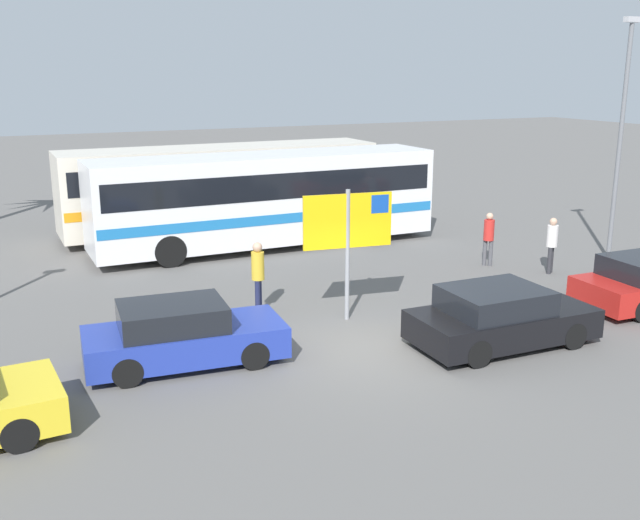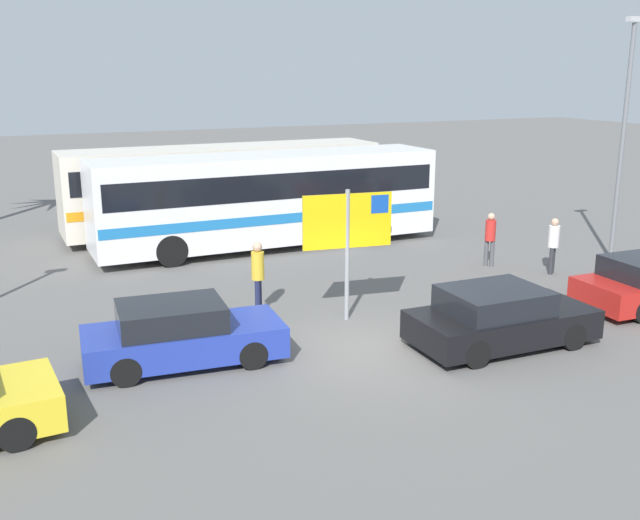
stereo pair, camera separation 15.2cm
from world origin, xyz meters
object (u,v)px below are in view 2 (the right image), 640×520
object	(u,v)px
bus_front_coach	(268,196)
car_black	(500,318)
ferry_sign	(349,226)
car_blue	(181,335)
pedestrian_crossing_lot	(490,235)
bus_rear_coach	(224,184)
pedestrian_near_sign	(554,241)
pedestrian_by_bus	(258,271)

from	to	relation	value
bus_front_coach	car_black	xyz separation A→B (m)	(1.31, -10.77, -1.15)
car_black	ferry_sign	bearing A→B (deg)	128.03
ferry_sign	car_blue	distance (m)	4.84
car_black	pedestrian_crossing_lot	xyz separation A→B (m)	(4.01, 5.58, 0.35)
pedestrian_crossing_lot	bus_rear_coach	bearing A→B (deg)	-95.65
car_blue	car_black	size ratio (longest dim) A/B	1.02
bus_rear_coach	car_blue	xyz separation A→B (m)	(-4.76, -11.95, -1.15)
bus_rear_coach	pedestrian_near_sign	distance (m)	12.09
car_black	pedestrian_crossing_lot	size ratio (longest dim) A/B	2.46
bus_front_coach	pedestrian_crossing_lot	bearing A→B (deg)	-44.24
ferry_sign	pedestrian_near_sign	world-z (taller)	ferry_sign
bus_front_coach	pedestrian_by_bus	world-z (taller)	bus_front_coach
bus_rear_coach	pedestrian_by_bus	xyz separation A→B (m)	(-2.20, -9.59, -0.69)
car_blue	pedestrian_crossing_lot	size ratio (longest dim) A/B	2.51
bus_front_coach	pedestrian_crossing_lot	xyz separation A→B (m)	(5.33, -5.19, -0.80)
bus_front_coach	pedestrian_near_sign	size ratio (longest dim) A/B	6.95
pedestrian_crossing_lot	bus_front_coach	bearing A→B (deg)	-85.15
bus_front_coach	pedestrian_by_bus	size ratio (longest dim) A/B	6.39
car_black	pedestrian_by_bus	size ratio (longest dim) A/B	2.24
car_blue	pedestrian_near_sign	distance (m)	11.98
bus_rear_coach	car_black	world-z (taller)	bus_rear_coach
ferry_sign	pedestrian_by_bus	distance (m)	2.59
bus_rear_coach	car_black	distance (m)	14.05
pedestrian_near_sign	bus_front_coach	bearing A→B (deg)	-169.63
bus_rear_coach	car_blue	world-z (taller)	bus_rear_coach
bus_front_coach	bus_rear_coach	xyz separation A→B (m)	(-0.54, 3.11, 0.00)
pedestrian_crossing_lot	pedestrian_by_bus	bearing A→B (deg)	-31.82
bus_front_coach	ferry_sign	world-z (taller)	ferry_sign
bus_front_coach	car_blue	bearing A→B (deg)	-120.99
pedestrian_by_bus	ferry_sign	bearing A→B (deg)	-1.91
bus_rear_coach	ferry_sign	size ratio (longest dim) A/B	3.66
bus_rear_coach	pedestrian_crossing_lot	size ratio (longest dim) A/B	7.01
bus_front_coach	car_black	world-z (taller)	bus_front_coach
bus_front_coach	ferry_sign	size ratio (longest dim) A/B	3.66
ferry_sign	pedestrian_near_sign	distance (m)	7.57
car_blue	pedestrian_near_sign	size ratio (longest dim) A/B	2.49
bus_front_coach	ferry_sign	xyz separation A→B (m)	(-0.90, -7.80, 0.54)
bus_rear_coach	car_black	bearing A→B (deg)	-82.38
pedestrian_crossing_lot	pedestrian_near_sign	xyz separation A→B (m)	(1.14, -1.51, 0.01)
ferry_sign	pedestrian_near_sign	bearing A→B (deg)	16.61
bus_rear_coach	pedestrian_by_bus	world-z (taller)	bus_rear_coach
bus_rear_coach	pedestrian_by_bus	distance (m)	9.87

